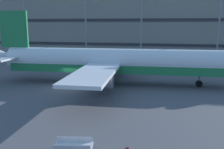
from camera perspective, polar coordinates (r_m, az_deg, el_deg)
ground_plane at (r=35.40m, az=-9.69°, el=-2.84°), size 600.00×600.00×0.00m
terminal_structure at (r=75.92m, az=2.03°, el=12.02°), size 144.71×15.06×19.09m
airliner at (r=36.45m, az=-0.22°, el=2.81°), size 37.01×29.87×10.40m
light_mast_left at (r=73.24m, az=-19.08°, el=13.86°), size 1.80×0.50×21.84m
light_mast_center_left at (r=66.47m, az=-5.99°, el=15.42°), size 1.80×0.50×23.41m
light_mast_center_right at (r=63.61m, az=6.63°, el=14.07°), size 1.80×0.50×20.12m
light_mast_right at (r=64.54m, az=23.07°, el=13.67°), size 1.80×0.50×21.10m
baggage_cart at (r=18.03m, az=-8.66°, el=-15.59°), size 3.37×1.74×0.82m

